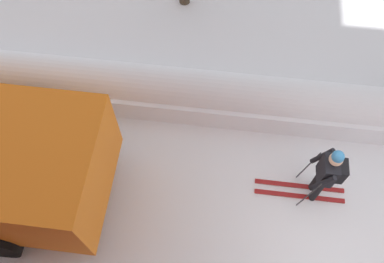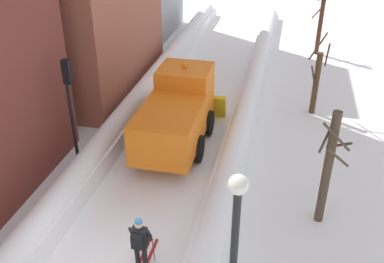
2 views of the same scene
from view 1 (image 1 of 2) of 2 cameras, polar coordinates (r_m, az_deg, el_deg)
skier at (r=7.75m, az=18.34°, el=-5.59°), size 0.62×1.80×1.81m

